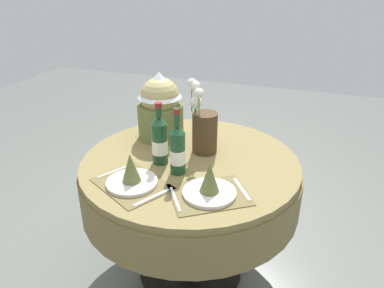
% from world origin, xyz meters
% --- Properties ---
extents(ground, '(8.00, 8.00, 0.00)m').
position_xyz_m(ground, '(0.00, 0.00, 0.00)').
color(ground, slate).
extents(dining_table, '(1.17, 1.17, 0.77)m').
position_xyz_m(dining_table, '(0.00, 0.00, 0.61)').
color(dining_table, olive).
rests_on(dining_table, ground).
extents(place_setting_left, '(0.42, 0.39, 0.16)m').
position_xyz_m(place_setting_left, '(-0.18, -0.32, 0.82)').
color(place_setting_left, brown).
rests_on(place_setting_left, dining_table).
extents(place_setting_right, '(0.43, 0.41, 0.16)m').
position_xyz_m(place_setting_right, '(0.19, -0.28, 0.82)').
color(place_setting_right, brown).
rests_on(place_setting_right, dining_table).
extents(flower_vase, '(0.17, 0.15, 0.40)m').
position_xyz_m(flower_vase, '(0.03, 0.12, 0.91)').
color(flower_vase, '#47331E').
rests_on(flower_vase, dining_table).
extents(wine_bottle_left, '(0.08, 0.08, 0.34)m').
position_xyz_m(wine_bottle_left, '(-0.01, -0.14, 0.89)').
color(wine_bottle_left, '#194223').
rests_on(wine_bottle_left, dining_table).
extents(wine_bottle_centre, '(0.08, 0.08, 0.33)m').
position_xyz_m(wine_bottle_centre, '(-0.14, -0.08, 0.90)').
color(wine_bottle_centre, '#194223').
rests_on(wine_bottle_centre, dining_table).
extents(gift_tub_back_left, '(0.27, 0.27, 0.39)m').
position_xyz_m(gift_tub_back_left, '(-0.26, 0.22, 0.98)').
color(gift_tub_back_left, olive).
rests_on(gift_tub_back_left, dining_table).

